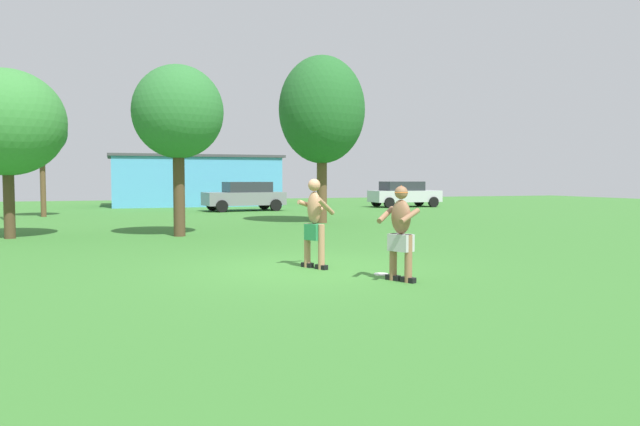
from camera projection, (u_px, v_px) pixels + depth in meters
The scene contains 12 objects.
ground_plane at pixel (305, 269), 11.51m from camera, with size 80.00×80.00×0.00m, color #38752D.
player_with_cap at pixel (401, 229), 10.07m from camera, with size 0.72×0.85×1.64m.
player_in_green at pixel (315, 221), 11.55m from camera, with size 0.73×0.75×1.75m.
frisbee at pixel (381, 274), 10.79m from camera, with size 0.26×0.26×0.03m, color white.
car_silver_mid_lot at pixel (404, 194), 36.81m from camera, with size 4.31×2.04×1.58m.
car_gray_far_end at pixel (245, 196), 32.36m from camera, with size 4.48×2.43×1.58m.
lamp_post at pixel (5, 146), 24.13m from camera, with size 0.60×0.24×4.91m.
outbuilding_behind_lot at pixel (194, 180), 39.25m from camera, with size 10.80×6.24×3.26m.
tree_left_field at pixel (178, 113), 17.87m from camera, with size 2.72×2.72×5.17m.
tree_right_field at pixel (42, 133), 27.09m from camera, with size 2.21×2.21×4.94m.
tree_behind_players at pixel (7, 123), 17.17m from camera, with size 3.28×3.28×4.92m.
tree_near_building at pixel (322, 110), 23.21m from camera, with size 3.37×3.37×6.55m.
Camera 1 is at (-3.48, -10.89, 1.75)m, focal length 33.36 mm.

